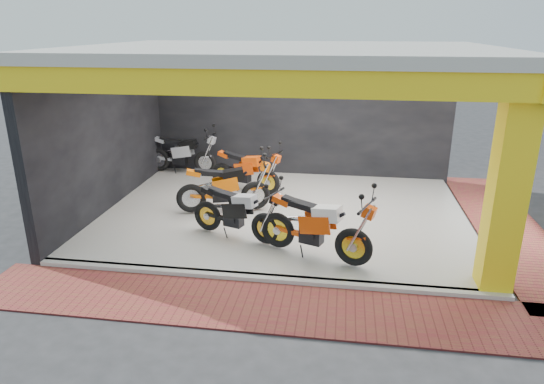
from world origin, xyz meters
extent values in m
plane|color=#2D2D30|center=(0.00, 0.00, 0.00)|extent=(80.00, 80.00, 0.00)
cube|color=white|center=(0.00, 2.00, 0.05)|extent=(8.00, 6.00, 0.10)
cube|color=beige|center=(0.00, 2.00, 3.60)|extent=(8.40, 6.40, 0.20)
cube|color=black|center=(0.00, 5.10, 1.75)|extent=(8.20, 0.20, 3.50)
cube|color=black|center=(-4.10, 2.00, 1.75)|extent=(0.20, 6.20, 3.50)
cube|color=yellow|center=(3.75, -0.75, 1.75)|extent=(0.50, 0.50, 3.50)
cube|color=yellow|center=(0.00, -1.00, 3.30)|extent=(8.40, 0.30, 0.40)
cube|color=yellow|center=(4.00, 2.00, 3.30)|extent=(0.30, 6.40, 0.40)
cube|color=white|center=(0.00, -1.02, 0.05)|extent=(8.00, 0.20, 0.10)
cube|color=maroon|center=(0.00, -1.80, 0.01)|extent=(9.00, 1.40, 0.03)
cube|color=maroon|center=(4.80, 2.00, 0.01)|extent=(1.40, 7.00, 0.03)
camera|label=1|loc=(1.24, -8.16, 4.10)|focal=32.00mm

